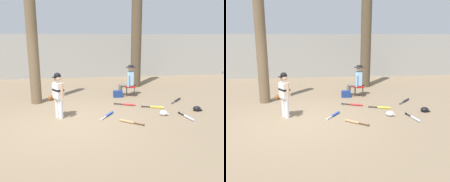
{
  "view_description": "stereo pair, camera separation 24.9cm",
  "coord_description": "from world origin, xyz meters",
  "views": [
    {
      "loc": [
        0.18,
        -6.16,
        2.27
      ],
      "look_at": [
        1.14,
        0.37,
        0.75
      ],
      "focal_mm": 38.0,
      "sensor_mm": 36.0,
      "label": 1
    },
    {
      "loc": [
        0.42,
        -6.19,
        2.27
      ],
      "look_at": [
        1.14,
        0.37,
        0.75
      ],
      "focal_mm": 38.0,
      "sensor_mm": 36.0,
      "label": 2
    }
  ],
  "objects": [
    {
      "name": "bat_black_composite",
      "position": [
        3.7,
        1.65,
        0.03
      ],
      "size": [
        0.59,
        0.62,
        0.07
      ],
      "color": "black",
      "rests_on": "ground"
    },
    {
      "name": "folding_stool",
      "position": [
        2.22,
        2.68,
        0.36
      ],
      "size": [
        0.49,
        0.49,
        0.41
      ],
      "color": "red",
      "rests_on": "ground"
    },
    {
      "name": "bat_yellow_trainer",
      "position": [
        2.65,
        0.94,
        0.03
      ],
      "size": [
        0.7,
        0.29,
        0.07
      ],
      "color": "yellow",
      "rests_on": "ground"
    },
    {
      "name": "seated_spectator",
      "position": [
        2.12,
        2.7,
        0.64
      ],
      "size": [
        0.68,
        0.54,
        1.2
      ],
      "color": "#6B6051",
      "rests_on": "ground"
    },
    {
      "name": "handbag_beside_stool",
      "position": [
        1.69,
        2.5,
        0.13
      ],
      "size": [
        0.34,
        0.18,
        0.26
      ],
      "primitive_type": "cube",
      "rotation": [
        0.0,
        0.0,
        0.01
      ],
      "color": "navy",
      "rests_on": "ground"
    },
    {
      "name": "batting_helmet_white",
      "position": [
        2.66,
        0.21,
        0.07
      ],
      "size": [
        0.28,
        0.21,
        0.16
      ],
      "color": "silver",
      "rests_on": "ground"
    },
    {
      "name": "tree_near_player",
      "position": [
        -1.26,
        2.13,
        2.19
      ],
      "size": [
        0.58,
        0.58,
        4.99
      ],
      "color": "brown",
      "rests_on": "ground"
    },
    {
      "name": "tree_behind_spectator",
      "position": [
        2.84,
        4.41,
        2.37
      ],
      "size": [
        0.71,
        0.71,
        5.46
      ],
      "color": "brown",
      "rests_on": "ground"
    },
    {
      "name": "batting_helmet_black",
      "position": [
        3.85,
        0.46,
        0.07
      ],
      "size": [
        0.29,
        0.22,
        0.16
      ],
      "color": "black",
      "rests_on": "ground"
    },
    {
      "name": "bat_aluminum_silver",
      "position": [
        3.25,
        -0.16,
        0.03
      ],
      "size": [
        0.19,
        0.73,
        0.07
      ],
      "color": "#B7BCC6",
      "rests_on": "ground"
    },
    {
      "name": "bat_red_barrel",
      "position": [
        1.82,
        1.37,
        0.03
      ],
      "size": [
        0.69,
        0.32,
        0.07
      ],
      "color": "red",
      "rests_on": "ground"
    },
    {
      "name": "bat_blue_youth",
      "position": [
        1.04,
        0.4,
        0.03
      ],
      "size": [
        0.46,
        0.63,
        0.07
      ],
      "color": "#2347AD",
      "rests_on": "ground"
    },
    {
      "name": "young_ballplayer",
      "position": [
        -0.38,
        0.44,
        0.74
      ],
      "size": [
        0.51,
        0.51,
        1.31
      ],
      "color": "white",
      "rests_on": "ground"
    },
    {
      "name": "concrete_back_wall",
      "position": [
        0.0,
        7.3,
        1.2
      ],
      "size": [
        18.0,
        0.36,
        2.41
      ],
      "primitive_type": "cube",
      "color": "#9E9E99",
      "rests_on": "ground"
    },
    {
      "name": "bat_wood_tan",
      "position": [
        1.51,
        -0.27,
        0.03
      ],
      "size": [
        0.59,
        0.5,
        0.07
      ],
      "color": "tan",
      "rests_on": "ground"
    },
    {
      "name": "ground_plane",
      "position": [
        0.0,
        0.0,
        0.0
      ],
      "size": [
        60.0,
        60.0,
        0.0
      ],
      "primitive_type": "plane",
      "color": "#7F6B51"
    }
  ]
}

